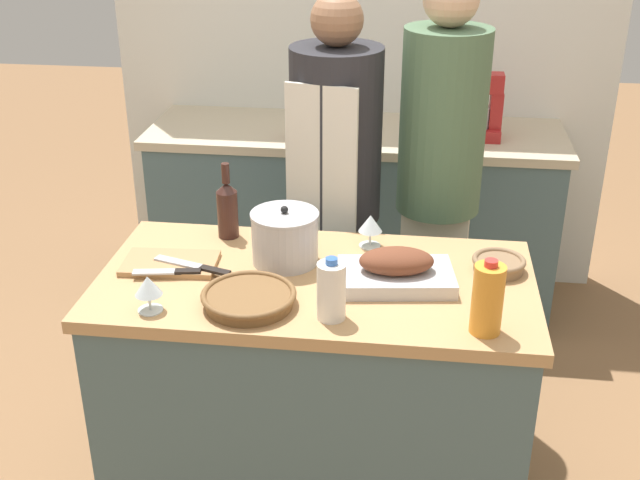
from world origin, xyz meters
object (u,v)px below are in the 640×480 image
Objects in this scene: roasting_pan at (396,271)px; person_cook_guest at (439,176)px; wine_glass_left at (370,225)px; condiment_bottle_short at (464,105)px; milk_jug at (331,291)px; knife_paring at (169,272)px; condiment_bottle_tall at (294,122)px; knife_chef at (195,266)px; stand_mixer at (482,112)px; wicker_basket at (249,298)px; stock_pot at (285,237)px; juice_jug at (488,299)px; person_cook_aproned at (335,188)px; cutting_board at (170,263)px; wine_glass_right at (148,287)px; mixing_bowl at (499,264)px; wine_bottle_green at (227,208)px.

person_cook_guest is at bearing 79.68° from roasting_pan.
wine_glass_left is 1.34m from condiment_bottle_short.
milk_jug is 0.89× the size of knife_paring.
condiment_bottle_short is (0.75, 0.30, 0.02)m from condiment_bottle_tall.
knife_chef is 1.65m from stand_mixer.
milk_jug is at bearing -99.09° from wine_glass_left.
stock_pot is at bearing 78.62° from wicker_basket.
wicker_basket is 0.67m from juice_jug.
condiment_bottle_tall is at bearing 112.07° from roasting_pan.
wine_glass_left is 0.52× the size of condiment_bottle_short.
stock_pot is 1.42m from stand_mixer.
juice_jug is at bearing -92.33° from stand_mixer.
knife_paring is at bearing -108.05° from person_cook_aproned.
stand_mixer is at bearing 79.28° from person_cook_guest.
person_cook_guest is at bearing 39.41° from cutting_board.
juice_jug reaches higher than condiment_bottle_tall.
roasting_pan is 0.22× the size of person_cook_guest.
stand_mixer reaches higher than wine_glass_right.
roasting_pan is 3.32× the size of wine_glass_left.
knife_chef is at bearing -130.76° from person_cook_guest.
roasting_pan is 0.34m from mixing_bowl.
juice_jug is (-0.06, -0.36, 0.08)m from mixing_bowl.
wine_glass_right reaches higher than cutting_board.
milk_jug reaches higher than wine_glass_left.
knife_chef is (-0.87, 0.24, -0.08)m from juice_jug.
juice_jug reaches higher than stock_pot.
wine_glass_left reaches higher than cutting_board.
wicker_basket is 1.48× the size of milk_jug.
juice_jug is 0.13× the size of person_cook_aproned.
wine_glass_right reaches higher than knife_chef.
cutting_board is 0.60m from milk_jug.
wine_bottle_green is (-0.16, 0.45, 0.08)m from wicker_basket.
wine_bottle_green is 1.52m from condiment_bottle_short.
cutting_board is 0.19× the size of person_cook_aproned.
person_cook_guest is at bearing 43.12° from knife_paring.
juice_jug reaches higher than roasting_pan.
mixing_bowl is 0.96× the size of condiment_bottle_tall.
mixing_bowl is 0.94m from knife_chef.
wine_glass_right is at bearing -101.86° from wine_bottle_green.
knife_chef is at bearing -99.33° from wine_bottle_green.
roasting_pan is at bearing -69.05° from wine_glass_left.
stock_pot is at bearing -86.97° from person_cook_aproned.
person_cook_aproned is at bearing 95.60° from milk_jug.
milk_jug is at bearing -127.80° from roasting_pan.
roasting_pan is 0.71m from cutting_board.
roasting_pan is 0.23× the size of person_cook_aproned.
wine_glass_left is 0.43× the size of knife_chef.
roasting_pan is 0.45m from wicker_basket.
cutting_board is at bearing -127.65° from stand_mixer.
roasting_pan reaches higher than cutting_board.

